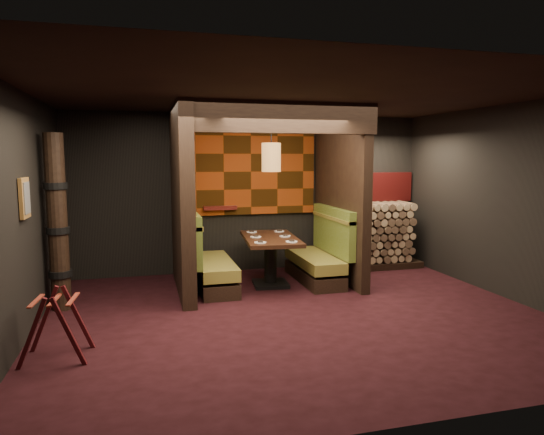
{
  "coord_description": "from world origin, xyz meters",
  "views": [
    {
      "loc": [
        -1.92,
        -5.9,
        2.08
      ],
      "look_at": [
        0.0,
        1.3,
        1.15
      ],
      "focal_mm": 32.0,
      "sensor_mm": 36.0,
      "label": 1
    }
  ],
  "objects_px": {
    "totem_column": "(58,224)",
    "luggage_rack": "(56,323)",
    "pendant_lamp": "(271,157)",
    "firewood_stack": "(374,235)",
    "booth_bench_left": "(208,264)",
    "booth_bench_right": "(320,257)",
    "dining_table": "(270,251)"
  },
  "relations": [
    {
      "from": "totem_column",
      "to": "luggage_rack",
      "type": "bearing_deg",
      "value": -82.99
    },
    {
      "from": "pendant_lamp",
      "to": "firewood_stack",
      "type": "bearing_deg",
      "value": 20.72
    },
    {
      "from": "booth_bench_left",
      "to": "booth_bench_right",
      "type": "bearing_deg",
      "value": 0.0
    },
    {
      "from": "booth_bench_left",
      "to": "pendant_lamp",
      "type": "distance_m",
      "value": 1.96
    },
    {
      "from": "pendant_lamp",
      "to": "luggage_rack",
      "type": "relative_size",
      "value": 1.31
    },
    {
      "from": "totem_column",
      "to": "firewood_stack",
      "type": "relative_size",
      "value": 1.39
    },
    {
      "from": "firewood_stack",
      "to": "dining_table",
      "type": "bearing_deg",
      "value": -160.41
    },
    {
      "from": "booth_bench_left",
      "to": "firewood_stack",
      "type": "xyz_separation_m",
      "value": [
        3.25,
        0.7,
        0.21
      ]
    },
    {
      "from": "totem_column",
      "to": "firewood_stack",
      "type": "distance_m",
      "value": 5.51
    },
    {
      "from": "firewood_stack",
      "to": "totem_column",
      "type": "bearing_deg",
      "value": -166.81
    },
    {
      "from": "booth_bench_left",
      "to": "luggage_rack",
      "type": "xyz_separation_m",
      "value": [
        -1.87,
        -2.3,
        -0.02
      ]
    },
    {
      "from": "pendant_lamp",
      "to": "totem_column",
      "type": "height_order",
      "value": "pendant_lamp"
    },
    {
      "from": "luggage_rack",
      "to": "firewood_stack",
      "type": "xyz_separation_m",
      "value": [
        5.12,
        3.0,
        0.23
      ]
    },
    {
      "from": "dining_table",
      "to": "firewood_stack",
      "type": "xyz_separation_m",
      "value": [
        2.24,
        0.8,
        0.04
      ]
    },
    {
      "from": "pendant_lamp",
      "to": "booth_bench_left",
      "type": "bearing_deg",
      "value": 171.56
    },
    {
      "from": "luggage_rack",
      "to": "totem_column",
      "type": "height_order",
      "value": "totem_column"
    },
    {
      "from": "booth_bench_left",
      "to": "totem_column",
      "type": "relative_size",
      "value": 0.67
    },
    {
      "from": "booth_bench_left",
      "to": "luggage_rack",
      "type": "height_order",
      "value": "booth_bench_left"
    },
    {
      "from": "booth_bench_left",
      "to": "pendant_lamp",
      "type": "xyz_separation_m",
      "value": [
        1.0,
        -0.15,
        1.68
      ]
    },
    {
      "from": "dining_table",
      "to": "pendant_lamp",
      "type": "xyz_separation_m",
      "value": [
        0.0,
        -0.05,
        1.51
      ]
    },
    {
      "from": "booth_bench_left",
      "to": "totem_column",
      "type": "bearing_deg",
      "value": -165.25
    },
    {
      "from": "luggage_rack",
      "to": "totem_column",
      "type": "bearing_deg",
      "value": 97.01
    },
    {
      "from": "booth_bench_left",
      "to": "luggage_rack",
      "type": "relative_size",
      "value": 2.1
    },
    {
      "from": "dining_table",
      "to": "booth_bench_left",
      "type": "bearing_deg",
      "value": 174.37
    },
    {
      "from": "pendant_lamp",
      "to": "totem_column",
      "type": "relative_size",
      "value": 0.42
    },
    {
      "from": "booth_bench_right",
      "to": "totem_column",
      "type": "xyz_separation_m",
      "value": [
        -3.98,
        -0.55,
        0.79
      ]
    },
    {
      "from": "booth_bench_left",
      "to": "luggage_rack",
      "type": "distance_m",
      "value": 2.97
    },
    {
      "from": "dining_table",
      "to": "firewood_stack",
      "type": "height_order",
      "value": "firewood_stack"
    },
    {
      "from": "luggage_rack",
      "to": "booth_bench_right",
      "type": "bearing_deg",
      "value": 31.45
    },
    {
      "from": "booth_bench_right",
      "to": "firewood_stack",
      "type": "distance_m",
      "value": 1.54
    },
    {
      "from": "booth_bench_right",
      "to": "booth_bench_left",
      "type": "bearing_deg",
      "value": 180.0
    },
    {
      "from": "pendant_lamp",
      "to": "totem_column",
      "type": "xyz_separation_m",
      "value": [
        -3.09,
        -0.4,
        -0.89
      ]
    }
  ]
}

